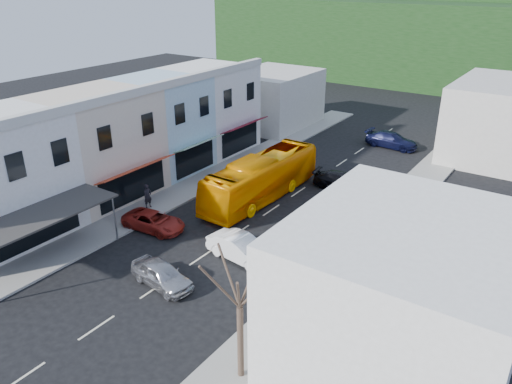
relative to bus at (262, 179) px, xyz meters
The scene contains 18 objects.
ground 9.72m from the bus, 79.10° to the right, with size 120.00×120.00×0.00m, color black.
sidewalk_left 5.90m from the bus, behind, with size 3.00×52.00×0.15m, color gray.
sidewalk_right 9.45m from the bus, ahead, with size 3.00×52.00×0.15m, color gray.
shopfront_row 11.81m from the bus, 157.51° to the right, with size 8.25×30.00×8.00m.
right_building 20.51m from the bus, 41.23° to the right, with size 8.00×9.00×8.00m, color silver.
distant_block_left 20.37m from the bus, 120.09° to the left, with size 8.00×10.00×6.00m, color #B7B2A8.
distant_block_right 24.32m from the bus, 58.09° to the left, with size 8.00×12.00×7.00m, color #B7B2A8.
hillside 55.91m from the bus, 89.63° to the left, with size 80.00×26.00×14.00m.
bus is the anchor object (origin of this frame).
car_silver 13.09m from the bus, 81.49° to the right, with size 1.80×4.40×1.40m, color #B1B0B5.
car_white 9.18m from the bus, 63.96° to the right, with size 1.80×4.40×1.40m, color white.
car_red 9.02m from the bus, 110.77° to the right, with size 1.90×4.60×1.40m, color maroon.
car_black_near 6.75m from the bus, 49.76° to the left, with size 1.84×4.50×1.40m, color black.
car_navy_far 17.86m from the bus, 77.17° to the left, with size 1.84×4.50×1.40m, color black.
pedestrian_left 8.61m from the bus, 132.00° to the right, with size 0.60×0.40×1.70m, color black.
direction_sign 11.85m from the bus, 47.84° to the right, with size 0.43×1.65×3.64m, color #13602A, non-canonical shape.
street_tree 18.84m from the bus, 59.06° to the right, with size 2.34×2.34×7.37m, color #372921, non-canonical shape.
traffic_signal 20.52m from the bus, 65.76° to the left, with size 0.56×1.03×5.02m, color black, non-canonical shape.
Camera 1 is at (17.64, -19.91, 16.12)m, focal length 35.00 mm.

